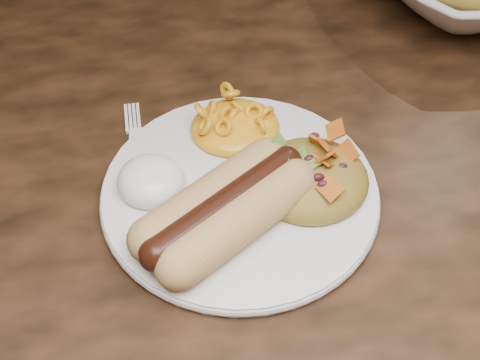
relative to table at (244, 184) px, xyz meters
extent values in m
cube|color=#4C2B17|center=(0.00, 0.00, 0.07)|extent=(1.60, 0.90, 0.04)
cylinder|color=silver|center=(-0.02, -0.09, 0.10)|extent=(0.24, 0.24, 0.01)
cylinder|color=tan|center=(-0.04, -0.14, 0.12)|extent=(0.11, 0.09, 0.03)
cylinder|color=tan|center=(-0.04, -0.11, 0.12)|extent=(0.11, 0.09, 0.03)
cylinder|color=#471C0F|center=(-0.04, -0.13, 0.12)|extent=(0.12, 0.09, 0.03)
ellipsoid|color=orange|center=(-0.01, -0.03, 0.12)|extent=(0.09, 0.08, 0.03)
ellipsoid|color=white|center=(-0.09, -0.08, 0.12)|extent=(0.05, 0.05, 0.03)
ellipsoid|color=#CA6F29|center=(0.03, -0.10, 0.12)|extent=(0.09, 0.09, 0.04)
cube|color=white|center=(-0.10, -0.06, 0.09)|extent=(0.03, 0.15, 0.00)
camera|label=1|loc=(-0.07, -0.43, 0.49)|focal=50.00mm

